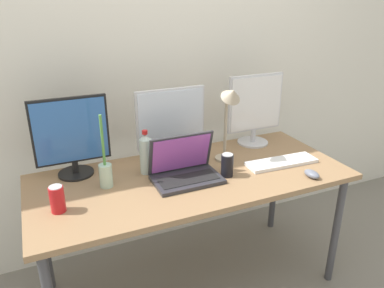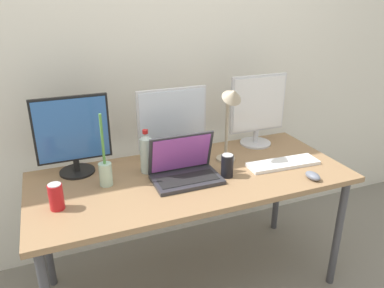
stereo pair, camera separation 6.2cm
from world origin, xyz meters
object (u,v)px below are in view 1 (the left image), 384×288
object	(u,v)px
laptop_silver	(185,169)
mouse_by_keyboard	(312,174)
monitor_right	(255,108)
soda_can_near_keyboard	(57,199)
work_desk	(192,185)
soda_can_by_laptop	(227,165)
desk_lamp	(230,110)
water_bottle	(146,154)
bamboo_vase	(106,173)
monitor_left	(71,136)
monitor_center	(171,123)
keyboard_main	(282,162)

from	to	relation	value
laptop_silver	mouse_by_keyboard	xyz separation A→B (m)	(0.62, -0.26, -0.04)
monitor_right	soda_can_near_keyboard	bearing A→B (deg)	-164.40
mouse_by_keyboard	work_desk	bearing A→B (deg)	150.44
soda_can_by_laptop	desk_lamp	xyz separation A→B (m)	(0.09, 0.15, 0.25)
water_bottle	bamboo_vase	distance (m)	0.24
work_desk	soda_can_by_laptop	distance (m)	0.23
mouse_by_keyboard	bamboo_vase	xyz separation A→B (m)	(-1.02, 0.34, 0.06)
water_bottle	soda_can_by_laptop	size ratio (longest dim) A/B	1.94
monitor_left	monitor_center	distance (m)	0.55
keyboard_main	desk_lamp	xyz separation A→B (m)	(-0.27, 0.14, 0.31)
monitor_right	soda_can_near_keyboard	size ratio (longest dim) A/B	3.57
soda_can_near_keyboard	bamboo_vase	world-z (taller)	bamboo_vase
water_bottle	bamboo_vase	size ratio (longest dim) A/B	0.64
bamboo_vase	desk_lamp	xyz separation A→B (m)	(0.70, 0.01, 0.24)
monitor_left	water_bottle	world-z (taller)	monitor_left
monitor_left	water_bottle	size ratio (longest dim) A/B	1.75
monitor_center	water_bottle	bearing A→B (deg)	-146.38
monitor_right	desk_lamp	xyz separation A→B (m)	(-0.29, -0.19, 0.08)
monitor_center	keyboard_main	xyz separation A→B (m)	(0.55, -0.34, -0.21)
water_bottle	mouse_by_keyboard	bearing A→B (deg)	-27.40
laptop_silver	water_bottle	xyz separation A→B (m)	(-0.16, 0.15, 0.06)
mouse_by_keyboard	desk_lamp	bearing A→B (deg)	129.14
work_desk	monitor_right	bearing A→B (deg)	25.27
monitor_center	work_desk	bearing A→B (deg)	-85.78
soda_can_by_laptop	mouse_by_keyboard	bearing A→B (deg)	-26.00
keyboard_main	water_bottle	world-z (taller)	water_bottle
monitor_right	desk_lamp	world-z (taller)	desk_lamp
water_bottle	desk_lamp	distance (m)	0.52
water_bottle	monitor_left	bearing A→B (deg)	159.49
keyboard_main	water_bottle	size ratio (longest dim) A/B	1.70
laptop_silver	bamboo_vase	xyz separation A→B (m)	(-0.40, 0.08, 0.02)
bamboo_vase	desk_lamp	world-z (taller)	desk_lamp
monitor_left	soda_can_by_laptop	distance (m)	0.83
monitor_center	desk_lamp	world-z (taller)	desk_lamp
bamboo_vase	work_desk	bearing A→B (deg)	-7.32
monitor_center	soda_can_by_laptop	size ratio (longest dim) A/B	3.33
monitor_center	water_bottle	distance (m)	0.26
monitor_right	mouse_by_keyboard	world-z (taller)	monitor_right
monitor_left	keyboard_main	xyz separation A→B (m)	(1.10, -0.34, -0.21)
work_desk	mouse_by_keyboard	world-z (taller)	mouse_by_keyboard
work_desk	desk_lamp	xyz separation A→B (m)	(0.26, 0.06, 0.38)
bamboo_vase	monitor_right	bearing A→B (deg)	11.41
soda_can_by_laptop	bamboo_vase	size ratio (longest dim) A/B	0.33
work_desk	keyboard_main	xyz separation A→B (m)	(0.53, -0.08, 0.07)
work_desk	monitor_right	size ratio (longest dim) A/B	3.78
monitor_left	mouse_by_keyboard	size ratio (longest dim) A/B	4.45
monitor_left	monitor_right	xyz separation A→B (m)	(1.12, -0.00, 0.01)
mouse_by_keyboard	water_bottle	xyz separation A→B (m)	(-0.79, 0.41, 0.09)
mouse_by_keyboard	soda_can_near_keyboard	distance (m)	1.28
monitor_center	bamboo_vase	distance (m)	0.49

